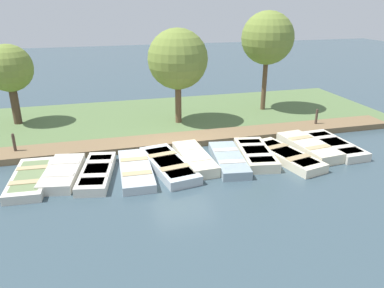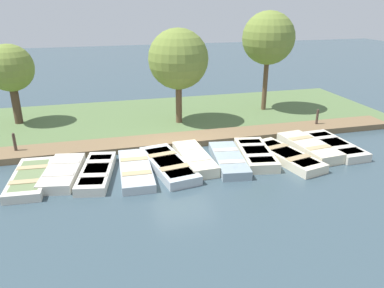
{
  "view_description": "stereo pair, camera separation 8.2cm",
  "coord_description": "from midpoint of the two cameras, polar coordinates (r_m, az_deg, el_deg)",
  "views": [
    {
      "loc": [
        13.67,
        -3.22,
        5.99
      ],
      "look_at": [
        0.39,
        0.32,
        0.65
      ],
      "focal_mm": 35.0,
      "sensor_mm": 36.0,
      "label": 1
    },
    {
      "loc": [
        13.69,
        -3.14,
        5.99
      ],
      "look_at": [
        0.39,
        0.32,
        0.65
      ],
      "focal_mm": 35.0,
      "sensor_mm": 36.0,
      "label": 2
    }
  ],
  "objects": [
    {
      "name": "rowboat_3",
      "position": [
        13.88,
        -8.43,
        -3.86
      ],
      "size": [
        3.36,
        1.23,
        0.33
      ],
      "rotation": [
        0.0,
        0.0,
        -0.04
      ],
      "color": "#B2BCC1",
      "rests_on": "ground_plane"
    },
    {
      "name": "ground_plane",
      "position": [
        15.27,
        -1.39,
        -1.87
      ],
      "size": [
        80.0,
        80.0,
        0.0
      ],
      "primitive_type": "plane",
      "color": "#384C56"
    },
    {
      "name": "park_tree_left",
      "position": [
        18.27,
        -1.97,
        12.76
      ],
      "size": [
        2.88,
        2.88,
        4.76
      ],
      "color": "brown",
      "rests_on": "ground_plane"
    },
    {
      "name": "rowboat_0",
      "position": [
        14.23,
        -23.24,
        -4.79
      ],
      "size": [
        3.12,
        1.37,
        0.33
      ],
      "rotation": [
        0.0,
        0.0,
        -0.06
      ],
      "color": "beige",
      "rests_on": "ground_plane"
    },
    {
      "name": "park_tree_center",
      "position": [
        20.91,
        11.67,
        15.49
      ],
      "size": [
        2.78,
        2.78,
        5.46
      ],
      "color": "brown",
      "rests_on": "ground_plane"
    },
    {
      "name": "rowboat_7",
      "position": [
        15.19,
        9.8,
        -1.51
      ],
      "size": [
        3.1,
        1.63,
        0.4
      ],
      "rotation": [
        0.0,
        0.0,
        -0.16
      ],
      "color": "beige",
      "rests_on": "ground_plane"
    },
    {
      "name": "rowboat_10",
      "position": [
        17.01,
        21.02,
        -0.22
      ],
      "size": [
        3.18,
        1.27,
        0.36
      ],
      "rotation": [
        0.0,
        0.0,
        0.04
      ],
      "color": "beige",
      "rests_on": "ground_plane"
    },
    {
      "name": "rowboat_2",
      "position": [
        13.93,
        -14.16,
        -4.17
      ],
      "size": [
        3.25,
        1.57,
        0.34
      ],
      "rotation": [
        0.0,
        0.0,
        -0.18
      ],
      "color": "beige",
      "rests_on": "ground_plane"
    },
    {
      "name": "rowboat_6",
      "position": [
        14.6,
        5.74,
        -2.35
      ],
      "size": [
        3.23,
        1.47,
        0.36
      ],
      "rotation": [
        0.0,
        0.0,
        -0.14
      ],
      "color": "#8C9EA8",
      "rests_on": "ground_plane"
    },
    {
      "name": "rowboat_1",
      "position": [
        14.21,
        -18.98,
        -4.12
      ],
      "size": [
        2.94,
        1.58,
        0.37
      ],
      "rotation": [
        0.0,
        0.0,
        -0.17
      ],
      "color": "beige",
      "rests_on": "ground_plane"
    },
    {
      "name": "shore_bank",
      "position": [
        19.85,
        -4.72,
        3.85
      ],
      "size": [
        8.0,
        24.0,
        0.17
      ],
      "color": "#567042",
      "rests_on": "ground_plane"
    },
    {
      "name": "dock_walkway",
      "position": [
        16.59,
        -2.59,
        0.54
      ],
      "size": [
        1.41,
        21.35,
        0.27
      ],
      "color": "brown",
      "rests_on": "ground_plane"
    },
    {
      "name": "park_tree_far_left",
      "position": [
        20.14,
        -25.89,
        10.25
      ],
      "size": [
        2.25,
        2.25,
        4.05
      ],
      "color": "#4C3828",
      "rests_on": "ground_plane"
    },
    {
      "name": "rowboat_8",
      "position": [
        15.3,
        14.36,
        -1.78
      ],
      "size": [
        3.51,
        1.85,
        0.37
      ],
      "rotation": [
        0.0,
        0.0,
        0.23
      ],
      "color": "beige",
      "rests_on": "ground_plane"
    },
    {
      "name": "rowboat_4",
      "position": [
        14.11,
        -3.45,
        -3.14
      ],
      "size": [
        3.63,
        1.76,
        0.36
      ],
      "rotation": [
        0.0,
        0.0,
        0.17
      ],
      "color": "#B2BCC1",
      "rests_on": "ground_plane"
    },
    {
      "name": "mooring_post_far",
      "position": [
        19.29,
        18.61,
        3.62
      ],
      "size": [
        0.12,
        0.12,
        1.02
      ],
      "color": "#47382D",
      "rests_on": "ground_plane"
    },
    {
      "name": "rowboat_9",
      "position": [
        16.37,
        17.52,
        -0.45
      ],
      "size": [
        3.18,
        1.48,
        0.44
      ],
      "rotation": [
        0.0,
        0.0,
        0.11
      ],
      "color": "beige",
      "rests_on": "ground_plane"
    },
    {
      "name": "rowboat_5",
      "position": [
        14.54,
        0.53,
        -2.19
      ],
      "size": [
        3.05,
        1.13,
        0.43
      ],
      "rotation": [
        0.0,
        0.0,
        0.05
      ],
      "color": "beige",
      "rests_on": "ground_plane"
    },
    {
      "name": "mooring_post_near",
      "position": [
        16.63,
        -25.23,
        -0.11
      ],
      "size": [
        0.12,
        0.12,
        1.02
      ],
      "color": "#47382D",
      "rests_on": "ground_plane"
    }
  ]
}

